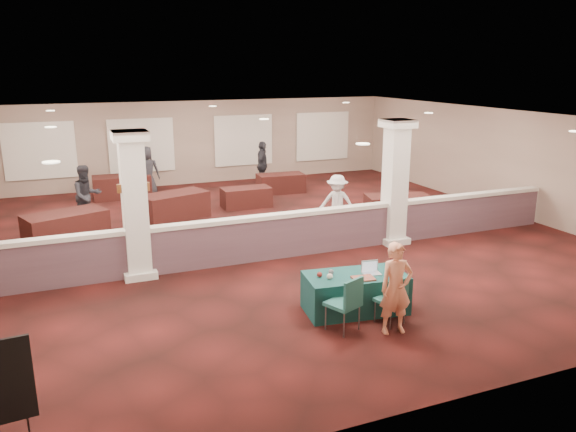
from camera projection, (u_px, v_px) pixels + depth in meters
name	position (u px, v px, depth m)	size (l,w,h in m)	color
ground	(265.00, 239.00, 15.00)	(16.00, 16.00, 0.00)	#3F120F
wall_back	(194.00, 143.00, 21.73)	(16.00, 0.04, 3.20)	#846A5B
wall_front	(471.00, 291.00, 7.44)	(16.00, 0.04, 3.20)	#846A5B
wall_right	(505.00, 161.00, 17.52)	(0.04, 16.00, 3.20)	#846A5B
ceiling	(264.00, 118.00, 14.17)	(16.00, 16.00, 0.02)	white
partition_wall	(287.00, 234.00, 13.51)	(15.60, 0.28, 1.10)	#513740
column_left	(135.00, 204.00, 11.95)	(0.72, 0.72, 3.20)	silver
column_right	(395.00, 181.00, 14.33)	(0.72, 0.72, 3.20)	silver
sconce_left	(120.00, 189.00, 11.75)	(0.12, 0.12, 0.18)	brown
sconce_right	(147.00, 187.00, 11.96)	(0.12, 0.12, 0.18)	brown
near_table	(355.00, 293.00, 10.56)	(1.88, 0.94, 0.72)	#0F3A38
conf_chair_main	(394.00, 297.00, 9.94)	(0.56, 0.56, 0.90)	#205E5A
conf_chair_side	(347.00, 300.00, 9.66)	(0.66, 0.66, 1.00)	#205E5A
woman	(396.00, 288.00, 9.58)	(0.58, 0.39, 1.62)	#EE9367
far_table_front_left	(66.00, 228.00, 14.62)	(2.00, 1.00, 0.81)	black
far_table_front_center	(175.00, 206.00, 16.91)	(1.96, 0.98, 0.79)	black
far_table_front_right	(398.00, 208.00, 16.75)	(1.87, 0.94, 0.76)	black
far_table_back_left	(122.00, 187.00, 19.62)	(1.94, 0.97, 0.79)	black
far_table_back_center	(246.00, 197.00, 18.36)	(1.59, 0.79, 0.64)	black
far_table_back_right	(281.00, 183.00, 20.46)	(1.68, 0.84, 0.68)	black
attendee_a	(87.00, 196.00, 16.05)	(0.85, 0.47, 1.77)	black
attendee_b	(337.00, 203.00, 15.57)	(1.02, 0.47, 1.59)	silver
attendee_c	(262.00, 165.00, 20.89)	(1.05, 0.50, 1.79)	black
attendee_d	(147.00, 171.00, 19.81)	(0.87, 0.47, 1.77)	black
laptop_base	(372.00, 274.00, 10.48)	(0.33, 0.23, 0.02)	silver
laptop_screen	(370.00, 266.00, 10.56)	(0.33, 0.01, 0.22)	silver
screen_glow	(370.00, 267.00, 10.56)	(0.30, 0.00, 0.19)	#AFBFD2
knitting	(363.00, 278.00, 10.24)	(0.40, 0.30, 0.03)	#B3381C
yarn_cream	(330.00, 276.00, 10.22)	(0.11, 0.11, 0.11)	beige
yarn_red	(320.00, 275.00, 10.33)	(0.10, 0.10, 0.10)	maroon
yarn_grey	(331.00, 272.00, 10.45)	(0.10, 0.10, 0.10)	#4E4E53
scissors	(394.00, 276.00, 10.36)	(0.12, 0.03, 0.01)	red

